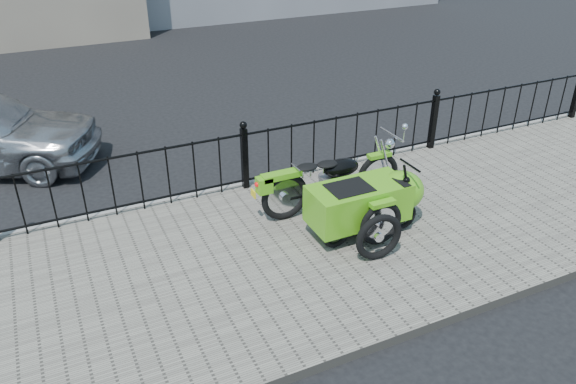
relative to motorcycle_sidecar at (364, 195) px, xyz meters
name	(u,v)px	position (x,y,z in m)	size (l,w,h in m)	color
ground	(281,235)	(-1.03, 0.41, -0.59)	(120.00, 120.00, 0.00)	black
sidewalk	(297,251)	(-1.03, -0.09, -0.53)	(30.00, 3.80, 0.12)	#666056
curb	(243,187)	(-1.03, 1.85, -0.53)	(30.00, 0.10, 0.12)	gray
iron_fence	(245,160)	(-1.03, 1.71, -0.01)	(14.11, 0.11, 1.08)	black
motorcycle_sidecar	(364,195)	(0.00, 0.00, 0.00)	(2.28, 1.48, 0.98)	black
scooter	(365,214)	(-0.16, -0.30, -0.10)	(1.42, 0.41, 0.96)	black
spare_tire	(379,237)	(-0.24, -0.74, -0.16)	(0.63, 0.63, 0.09)	black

